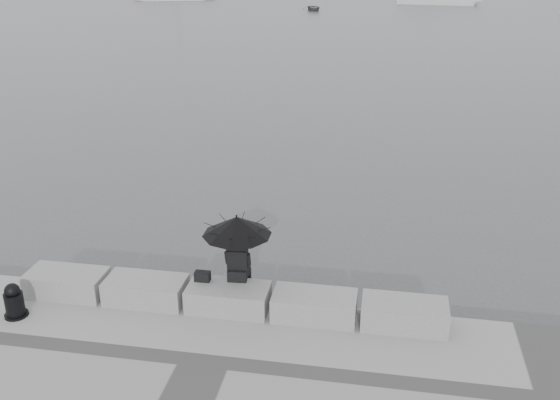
# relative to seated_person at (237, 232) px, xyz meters

# --- Properties ---
(ground) EXTENTS (360.00, 360.00, 0.00)m
(ground) POSITION_rel_seated_person_xyz_m (-0.12, 0.10, -2.04)
(ground) COLOR #414446
(ground) RESTS_ON ground
(stone_block_far_left) EXTENTS (1.60, 0.80, 0.50)m
(stone_block_far_left) POSITION_rel_seated_person_xyz_m (-3.52, -0.35, -1.29)
(stone_block_far_left) COLOR gray
(stone_block_far_left) RESTS_ON promenade
(stone_block_left) EXTENTS (1.60, 0.80, 0.50)m
(stone_block_left) POSITION_rel_seated_person_xyz_m (-1.82, -0.35, -1.29)
(stone_block_left) COLOR gray
(stone_block_left) RESTS_ON promenade
(stone_block_centre) EXTENTS (1.60, 0.80, 0.50)m
(stone_block_centre) POSITION_rel_seated_person_xyz_m (-0.12, -0.35, -1.29)
(stone_block_centre) COLOR gray
(stone_block_centre) RESTS_ON promenade
(stone_block_right) EXTENTS (1.60, 0.80, 0.50)m
(stone_block_right) POSITION_rel_seated_person_xyz_m (1.58, -0.35, -1.29)
(stone_block_right) COLOR gray
(stone_block_right) RESTS_ON promenade
(stone_block_far_right) EXTENTS (1.60, 0.80, 0.50)m
(stone_block_far_right) POSITION_rel_seated_person_xyz_m (3.28, -0.35, -1.29)
(stone_block_far_right) COLOR gray
(stone_block_far_right) RESTS_ON promenade
(seated_person) EXTENTS (1.36, 1.36, 1.39)m
(seated_person) POSITION_rel_seated_person_xyz_m (0.00, 0.00, 0.00)
(seated_person) COLOR black
(seated_person) RESTS_ON stone_block_centre
(bag) EXTENTS (0.30, 0.17, 0.20)m
(bag) POSITION_rel_seated_person_xyz_m (-0.68, -0.20, -0.94)
(bag) COLOR black
(bag) RESTS_ON stone_block_centre
(mooring_bollard) EXTENTS (0.45, 0.45, 0.71)m
(mooring_bollard) POSITION_rel_seated_person_xyz_m (-4.12, -1.30, -1.24)
(mooring_bollard) COLOR black
(mooring_bollard) RESTS_ON promenade
(dinghy) EXTENTS (3.35, 2.28, 0.52)m
(dinghy) POSITION_rel_seated_person_xyz_m (-6.13, 62.06, -1.78)
(dinghy) COLOR slate
(dinghy) RESTS_ON ground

